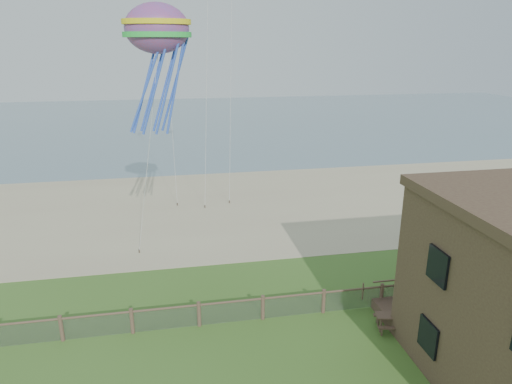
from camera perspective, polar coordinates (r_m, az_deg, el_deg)
sand_beach at (r=36.78m, az=-4.11°, el=-1.86°), size 72.00×20.00×0.02m
ocean at (r=79.47m, az=-7.87°, el=8.80°), size 160.00×68.00×0.02m
chainlink_fence at (r=22.24m, az=0.85°, el=-14.39°), size 36.20×0.20×1.25m
picnic_table at (r=22.54m, az=16.81°, el=-15.41°), size 1.84×1.54×0.68m
octopus_kite at (r=23.94m, az=-12.00°, el=15.16°), size 3.89×3.26×6.85m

